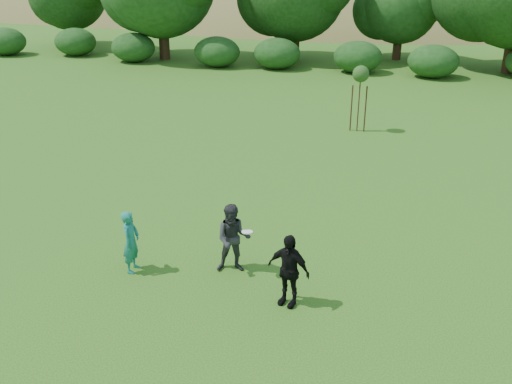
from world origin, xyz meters
TOP-DOWN VIEW (x-y plane):
  - ground at (0.00, 0.00)m, footprint 120.00×120.00m
  - player_teal at (-2.36, -0.08)m, footprint 0.42×0.61m
  - player_grey at (0.07, 0.56)m, footprint 1.01×0.88m
  - player_black at (1.66, -0.51)m, footprint 1.10×0.70m
  - frisbee at (0.47, 0.38)m, footprint 0.27×0.27m
  - sapling at (1.92, 13.11)m, footprint 0.70×0.70m
  - hillside at (-0.56, 68.45)m, footprint 150.00×72.00m

SIDE VIEW (x-z plane):
  - hillside at x=-0.56m, z-range -37.97..14.03m
  - ground at x=0.00m, z-range 0.00..0.00m
  - player_teal at x=-2.36m, z-range 0.00..1.61m
  - player_black at x=1.66m, z-range 0.00..1.74m
  - player_grey at x=0.07m, z-range 0.00..1.78m
  - frisbee at x=0.47m, z-range 1.19..1.24m
  - sapling at x=1.92m, z-range 0.99..3.84m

